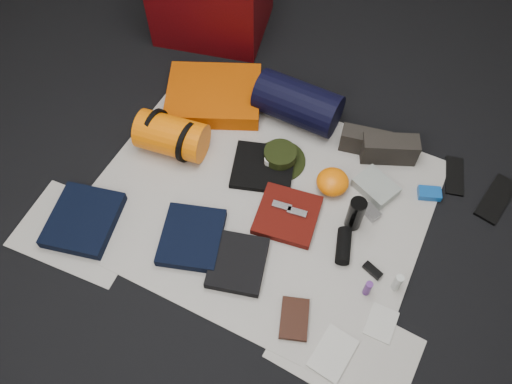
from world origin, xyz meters
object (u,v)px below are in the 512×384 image
at_px(stuff_sack, 172,136).
at_px(navy_duffel, 298,103).
at_px(compact_camera, 371,212).
at_px(sleeping_pad, 214,95).
at_px(water_bottle, 355,214).
at_px(paperback_book, 294,319).

height_order(stuff_sack, navy_duffel, navy_duffel).
xyz_separation_m(navy_duffel, compact_camera, (0.58, -0.40, -0.10)).
distance_m(navy_duffel, compact_camera, 0.71).
bearing_deg(navy_duffel, stuff_sack, -134.11).
height_order(sleeping_pad, compact_camera, sleeping_pad).
relative_size(sleeping_pad, water_bottle, 2.62).
bearing_deg(navy_duffel, sleeping_pad, -167.13).
bearing_deg(water_bottle, navy_duffel, 136.14).
distance_m(sleeping_pad, navy_duffel, 0.48).
xyz_separation_m(stuff_sack, navy_duffel, (0.50, 0.49, 0.01)).
relative_size(sleeping_pad, paperback_book, 2.80).
xyz_separation_m(sleeping_pad, stuff_sack, (-0.03, -0.39, 0.06)).
distance_m(navy_duffel, paperback_book, 1.15).
xyz_separation_m(stuff_sack, compact_camera, (1.07, 0.08, -0.09)).
bearing_deg(paperback_book, compact_camera, 60.49).
height_order(sleeping_pad, stuff_sack, stuff_sack).
bearing_deg(compact_camera, stuff_sack, -145.97).
relative_size(sleeping_pad, compact_camera, 5.59).
xyz_separation_m(sleeping_pad, paperback_book, (0.93, -0.96, -0.03)).
relative_size(stuff_sack, compact_camera, 3.83).
distance_m(sleeping_pad, stuff_sack, 0.40).
relative_size(navy_duffel, paperback_book, 2.45).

